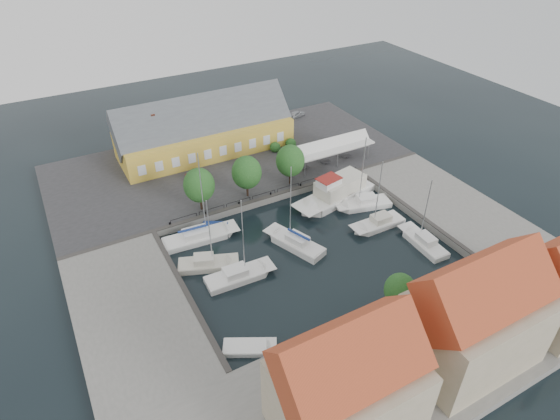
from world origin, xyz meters
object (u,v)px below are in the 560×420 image
car_silver (297,114)px  launch_sw (249,349)px  tent_canopy (332,147)px  trawler (337,193)px  east_boat_a (364,204)px  warehouse (201,132)px  west_boat_c (239,277)px  launch_nw (217,227)px  east_boat_b (378,224)px  center_sailboat (295,244)px  car_red (197,180)px  west_boat_b (207,265)px  west_boat_a (199,238)px  east_boat_c (423,243)px

car_silver → launch_sw: bearing=127.2°
tent_canopy → trawler: size_ratio=1.00×
east_boat_a → launch_sw: 29.30m
warehouse → west_boat_c: 31.53m
car_silver → launch_nw: 36.03m
warehouse → east_boat_b: (13.41, -30.13, -4.17)m
car_silver → center_sailboat: 38.03m
car_red → launch_sw: 31.02m
car_silver → east_boat_b: size_ratio=0.35×
car_silver → west_boat_b: (-30.64, -30.89, -1.37)m
car_silver → west_boat_c: west_boat_c is taller
east_boat_b → tent_canopy: bearing=78.9°
warehouse → east_boat_a: 29.57m
launch_nw → east_boat_b: bearing=-27.7°
warehouse → car_red: bearing=-115.3°
center_sailboat → west_boat_c: bearing=-167.8°
warehouse → east_boat_b: 33.24m
east_boat_b → car_silver: bearing=77.8°
west_boat_a → west_boat_c: west_boat_a is taller
east_boat_c → launch_nw: (-21.58, 15.99, -0.17)m
trawler → west_boat_b: bearing=-167.7°
east_boat_a → east_boat_b: east_boat_a is taller
car_silver → east_boat_a: bearing=150.8°
tent_canopy → launch_nw: size_ratio=3.16×
car_red → launch_nw: bearing=-108.7°
center_sailboat → east_boat_a: (13.18, 3.12, -0.10)m
trawler → west_boat_b: 22.55m
east_boat_b → west_boat_c: bearing=-179.3°
east_boat_b → launch_nw: size_ratio=2.42×
trawler → east_boat_a: (2.40, -3.47, -0.75)m
east_boat_b → west_boat_c: (-20.73, -0.25, -0.00)m
east_boat_b → east_boat_c: size_ratio=1.08×
west_boat_b → west_boat_c: 4.45m
car_red → east_boat_c: 33.39m
tent_canopy → car_red: 21.68m
tent_canopy → launch_sw: 38.04m
west_boat_a → car_silver: bearing=40.8°
warehouse → west_boat_a: 23.36m
west_boat_c → launch_nw: size_ratio=2.55×
west_boat_c → east_boat_a: bearing=12.9°
tent_canopy → east_boat_a: (-1.98, -11.51, -3.42)m
warehouse → trawler: (12.22, -21.89, -3.41)m
center_sailboat → east_boat_c: center_sailboat is taller
west_boat_b → east_boat_c: bearing=-20.1°
warehouse → east_boat_c: size_ratio=2.89×
trawler → east_boat_b: 8.35m
east_boat_a → launch_sw: (-25.32, -14.73, -0.17)m
east_boat_a → east_boat_c: bearing=-83.3°
warehouse → launch_sw: (-10.71, -40.10, -4.34)m
car_silver → west_boat_b: size_ratio=0.37×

